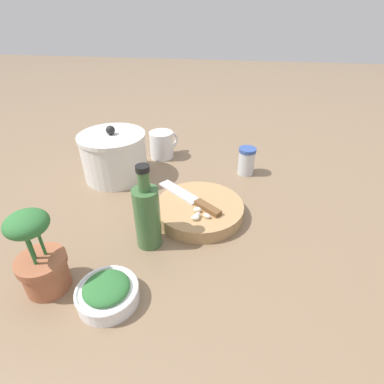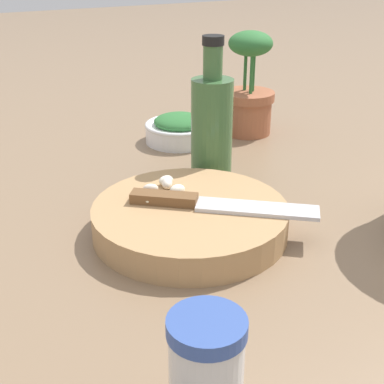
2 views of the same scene
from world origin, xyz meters
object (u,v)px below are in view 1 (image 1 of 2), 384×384
stock_pot (114,156)px  potted_herb (40,259)px  herb_bowl (107,292)px  oil_bottle (147,215)px  garlic_cloves (201,214)px  cutting_board (199,210)px  spice_jar (246,161)px  chef_knife (192,199)px  coffee_mug (162,145)px

stock_pot → potted_herb: potted_herb is taller
herb_bowl → oil_bottle: (0.17, -0.04, 0.06)m
stock_pot → garlic_cloves: bearing=-125.9°
cutting_board → stock_pot: (0.17, 0.30, 0.06)m
garlic_cloves → spice_jar: bearing=-20.5°
spice_jar → stock_pot: 0.44m
garlic_cloves → stock_pot: (0.23, 0.31, 0.03)m
chef_knife → spice_jar: spice_jar is taller
herb_bowl → garlic_cloves: bearing=-31.0°
potted_herb → oil_bottle: bearing=-47.2°
garlic_cloves → oil_bottle: size_ratio=0.31×
stock_pot → herb_bowl: bearing=-161.5°
oil_bottle → stock_pot: oil_bottle is taller
coffee_mug → potted_herb: size_ratio=0.59×
stock_pot → spice_jar: bearing=-78.8°
stock_pot → oil_bottle: bearing=-147.2°
herb_bowl → coffee_mug: 0.65m
spice_jar → stock_pot: size_ratio=0.44×
cutting_board → coffee_mug: coffee_mug is taller
spice_jar → stock_pot: (-0.08, 0.43, 0.03)m
cutting_board → potted_herb: size_ratio=1.28×
garlic_cloves → oil_bottle: (-0.08, 0.12, 0.04)m
herb_bowl → stock_pot: (0.48, 0.16, 0.05)m
cutting_board → stock_pot: bearing=59.9°
cutting_board → spice_jar: bearing=-26.0°
coffee_mug → garlic_cloves: bearing=-153.9°
cutting_board → chef_knife: size_ratio=1.23×
cutting_board → garlic_cloves: bearing=-168.7°
chef_knife → stock_pot: size_ratio=0.93×
herb_bowl → coffee_mug: size_ratio=1.11×
garlic_cloves → coffee_mug: size_ratio=0.59×
coffee_mug → stock_pot: bearing=145.1°
spice_jar → coffee_mug: size_ratio=0.83×
chef_knife → potted_herb: size_ratio=1.04×
spice_jar → stock_pot: stock_pot is taller
spice_jar → coffee_mug: 0.32m
spice_jar → garlic_cloves: bearing=159.5°
chef_knife → cutting_board: bearing=-86.0°
garlic_cloves → herb_bowl: 0.29m
potted_herb → spice_jar: bearing=-36.4°
herb_bowl → spice_jar: bearing=-25.4°
garlic_cloves → spice_jar: spice_jar is taller
oil_bottle → coffee_mug: bearing=9.3°
coffee_mug → oil_bottle: oil_bottle is taller
oil_bottle → herb_bowl: bearing=168.4°
cutting_board → oil_bottle: oil_bottle is taller
coffee_mug → stock_pot: size_ratio=0.53×
cutting_board → potted_herb: 0.40m
garlic_cloves → oil_bottle: oil_bottle is taller
chef_knife → coffee_mug: size_ratio=1.76×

